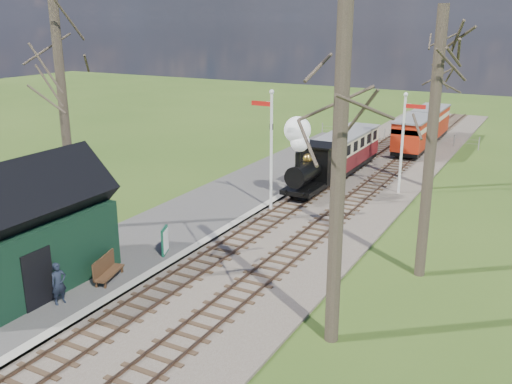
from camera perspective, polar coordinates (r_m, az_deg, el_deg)
ground at (r=17.54m, az=-21.90°, el=-17.27°), size 140.00×140.00×0.00m
distant_hills at (r=78.22m, az=19.19°, el=-3.16°), size 114.40×48.00×22.02m
ballast_bed at (r=33.86m, az=9.14°, el=0.55°), size 8.00×60.00×0.10m
track_near at (r=34.27m, az=7.10°, el=0.93°), size 1.60×60.00×0.15m
track_far at (r=33.46m, az=11.24°, el=0.33°), size 1.60×60.00×0.15m
platform at (r=29.01m, az=-5.25°, el=-2.01°), size 5.00×44.00×0.20m
coping_strip at (r=27.86m, az=-1.30°, el=-2.74°), size 0.40×44.00×0.21m
station_shed at (r=21.81m, az=-21.91°, el=-3.71°), size 3.25×6.30×4.78m
semaphore_near at (r=28.40m, az=1.42°, el=5.02°), size 1.22×0.24×6.22m
semaphore_far at (r=32.24m, az=14.59°, el=5.43°), size 1.22×0.24×5.72m
bare_trees at (r=22.01m, az=-0.69°, el=5.70°), size 15.51×22.39×12.00m
fence_line at (r=47.08m, az=13.80°, el=5.54°), size 12.60×0.08×1.00m
locomotive at (r=31.28m, az=5.33°, el=3.16°), size 1.80×4.19×4.49m
coach at (r=36.91m, az=9.07°, el=4.28°), size 2.10×7.19×2.21m
red_carriage_a at (r=42.56m, az=15.47°, el=5.55°), size 2.08×5.15×2.19m
red_carriage_b at (r=47.85m, az=17.03°, el=6.64°), size 2.08×5.15×2.19m
sign_board at (r=23.76m, az=-9.09°, el=-4.83°), size 0.37×0.75×1.14m
bench at (r=22.01m, az=-14.76°, el=-7.42°), size 0.88×1.67×0.92m
person at (r=20.60m, az=-19.12°, el=-8.63°), size 0.48×0.61×1.48m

